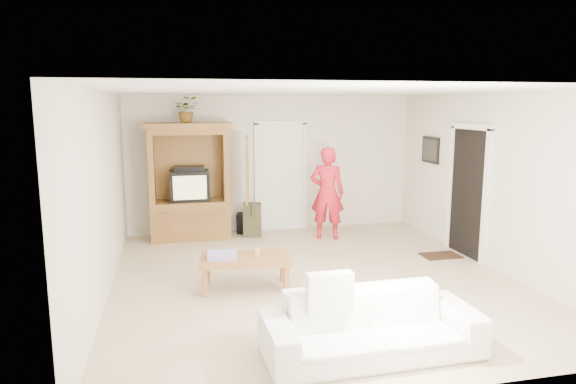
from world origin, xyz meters
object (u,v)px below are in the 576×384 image
at_px(armoire, 191,189).
at_px(sofa, 372,325).
at_px(man, 327,193).
at_px(coffee_table, 245,261).

bearing_deg(armoire, sofa, -72.76).
bearing_deg(man, sofa, 102.20).
xyz_separation_m(armoire, coffee_table, (0.59, -2.84, -0.52)).
relative_size(sofa, coffee_table, 1.68).
distance_m(sofa, coffee_table, 2.29).
relative_size(armoire, coffee_table, 1.68).
relative_size(man, coffee_table, 1.34).
distance_m(armoire, sofa, 5.19).
bearing_deg(sofa, armoire, 106.07).
bearing_deg(coffee_table, armoire, 108.35).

